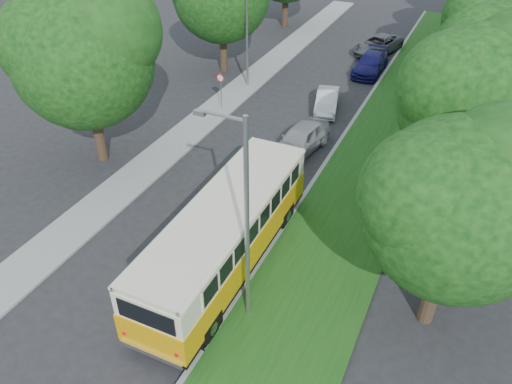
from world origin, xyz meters
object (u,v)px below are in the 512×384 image
at_px(car_silver, 301,139).
at_px(car_grey, 378,45).
at_px(lamppost_near, 244,220).
at_px(car_blue, 370,64).
at_px(vintage_bus, 226,236).
at_px(car_white, 327,101).
at_px(lamppost_far, 246,27).

xyz_separation_m(car_silver, car_grey, (0.16, 17.22, -0.07)).
distance_m(lamppost_near, car_blue, 24.95).
bearing_deg(lamppost_near, car_grey, 94.30).
relative_size(lamppost_near, vintage_bus, 0.76).
xyz_separation_m(lamppost_near, vintage_bus, (-1.78, 1.95, -2.81)).
bearing_deg(car_silver, car_white, 101.98).
distance_m(car_silver, car_white, 5.52).
relative_size(vintage_bus, car_grey, 2.11).
bearing_deg(car_blue, vintage_bus, -90.01).
bearing_deg(car_silver, lamppost_near, -69.87).
relative_size(car_silver, car_blue, 0.95).
height_order(car_silver, car_blue, car_silver).
bearing_deg(car_grey, vintage_bus, -72.91).
distance_m(lamppost_far, vintage_bus, 18.20).
relative_size(lamppost_near, car_white, 2.11).
bearing_deg(lamppost_far, car_grey, 57.20).
relative_size(car_blue, car_grey, 0.95).
bearing_deg(vintage_bus, car_blue, 89.75).
bearing_deg(lamppost_near, car_silver, 101.25).
height_order(car_blue, car_grey, car_grey).
distance_m(lamppost_far, car_silver, 10.02).
distance_m(lamppost_near, car_white, 17.84).
height_order(lamppost_near, car_silver, lamppost_near).
height_order(lamppost_far, car_blue, lamppost_far).
xyz_separation_m(vintage_bus, car_white, (-0.85, 15.29, -0.93)).
bearing_deg(car_blue, lamppost_near, -85.85).
xyz_separation_m(lamppost_near, car_white, (-2.63, 17.24, -3.74)).
bearing_deg(car_blue, car_silver, -92.59).
xyz_separation_m(car_blue, car_grey, (-0.47, 4.33, 0.01)).
distance_m(vintage_bus, car_blue, 22.68).
height_order(lamppost_far, vintage_bus, lamppost_far).
height_order(vintage_bus, car_silver, vintage_bus).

